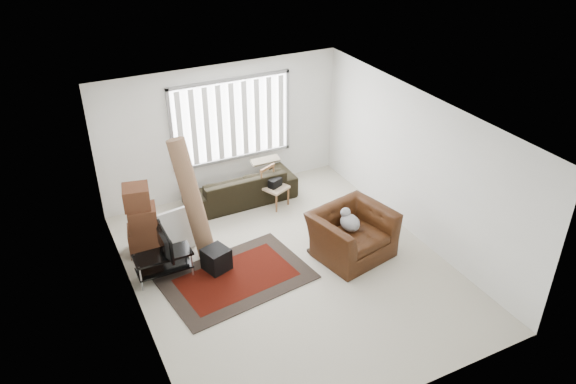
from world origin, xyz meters
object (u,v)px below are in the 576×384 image
tv_stand (163,260)px  moving_boxes (142,222)px  sofa (240,182)px  side_chair (274,185)px  armchair (352,231)px

tv_stand → moving_boxes: moving_boxes is taller
sofa → side_chair: bearing=139.0°
side_chair → armchair: size_ratio=0.54×
sofa → armchair: size_ratio=1.49×
side_chair → moving_boxes: bearing=163.9°
sofa → side_chair: (0.54, -0.47, 0.02)m
sofa → armchair: 2.75m
moving_boxes → sofa: size_ratio=0.59×
tv_stand → sofa: size_ratio=0.42×
moving_boxes → sofa: 2.34m
armchair → moving_boxes: bearing=140.2°
tv_stand → sofa: (2.06, 1.73, 0.09)m
tv_stand → side_chair: size_ratio=1.16×
moving_boxes → armchair: (3.19, -1.69, -0.12)m
tv_stand → moving_boxes: (-0.10, 0.87, 0.26)m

